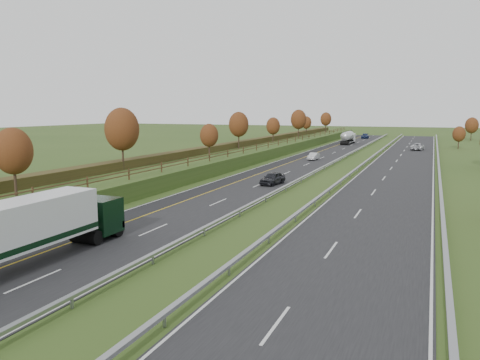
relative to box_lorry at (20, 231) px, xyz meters
The scene contains 19 objects.
ground 55.47m from the box_lorry, 80.61° to the left, with size 400.00×400.00×0.00m, color #314B1A.
near_carriageway 59.74m from the box_lorry, 89.00° to the left, with size 10.50×200.00×0.04m, color black.
far_carriageway 62.25m from the box_lorry, 73.62° to the left, with size 10.50×200.00×0.04m, color black.
hard_shoulder 59.79m from the box_lorry, 92.60° to the left, with size 3.00×200.00×0.04m, color black.
lane_markings 60.07m from the box_lorry, 82.88° to the left, with size 26.75×200.00×0.01m.
embankment_left 60.88m from the box_lorry, 101.33° to the left, with size 12.00×200.00×2.00m, color #314B1A.
hedge_left 61.30m from the box_lorry, 103.17° to the left, with size 2.20×180.00×1.10m, color #333315.
fence_left 59.74m from the box_lorry, 97.17° to the left, with size 0.12×189.06×1.20m.
median_barrier_near 60.09m from the box_lorry, 83.56° to the left, with size 0.32×200.00×0.71m.
median_barrier_far 60.87m from the box_lorry, 78.78° to the left, with size 0.32×200.00×0.71m.
outer_barrier_far 64.11m from the box_lorry, 68.64° to the left, with size 0.32×200.00×0.71m.
trees_left 57.64m from the box_lorry, 101.64° to the left, with size 6.64×164.30×7.66m.
trees_far 94.11m from the box_lorry, 70.87° to the left, with size 8.45×118.60×7.12m.
box_lorry is the anchor object (origin of this frame).
road_tanker 111.36m from the box_lorry, 89.72° to the left, with size 2.40×11.22×3.46m.
car_dark_near 36.01m from the box_lorry, 84.00° to the left, with size 1.83×4.55×1.55m, color black.
car_silver_mid 66.57m from the box_lorry, 88.59° to the left, with size 1.42×4.07×1.34m, color silver.
car_small_far 138.32m from the box_lorry, 89.33° to the left, with size 2.23×5.49×1.59m, color #162246.
car_oncoming 99.07m from the box_lorry, 78.92° to the left, with size 2.60×5.63×1.57m, color silver.
Camera 1 is at (21.15, -19.48, 9.38)m, focal length 35.00 mm.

